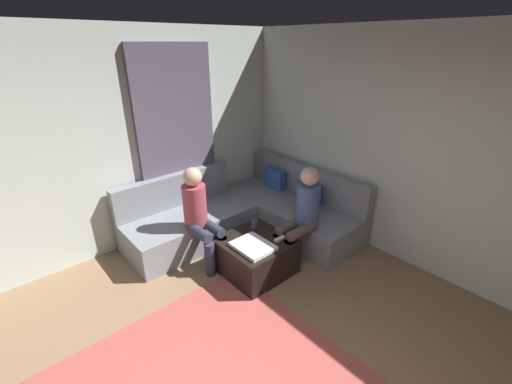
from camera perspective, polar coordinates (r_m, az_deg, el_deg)
The scene contains 10 objects.
wall_back at distance 4.04m, azimuth 30.79°, elevation 4.39°, with size 6.00×0.12×2.70m, color silver.
wall_left at distance 4.26m, azimuth -29.50°, elevation 5.58°, with size 0.12×6.00×2.70m, color silver.
curtain_panel at distance 4.62m, azimuth -13.26°, elevation 8.08°, with size 0.06×1.10×2.50m, color #595166.
sectional_couch at distance 4.69m, azimuth -1.38°, elevation -3.80°, with size 2.10×2.55×0.87m.
ottoman at distance 3.97m, azimuth -0.12°, elevation -10.81°, with size 0.76×0.76×0.42m, color black.
folded_blanket at distance 3.71m, azimuth -0.50°, elevation -9.28°, with size 0.44×0.36×0.04m, color white.
coffee_mug at distance 4.07m, azimuth -0.27°, elevation -5.53°, with size 0.08×0.08×0.10m, color #334C72.
game_remote at distance 3.86m, azimuth 4.14°, elevation -8.00°, with size 0.05×0.15×0.02m, color white.
person_on_couch_back at distance 3.97m, azimuth 7.92°, elevation -3.49°, with size 0.30×0.60×1.20m.
person_on_couch_side at distance 3.97m, azimuth -9.65°, elevation -3.63°, with size 0.60×0.30×1.20m.
Camera 1 is at (1.09, -0.77, 2.50)m, focal length 23.28 mm.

